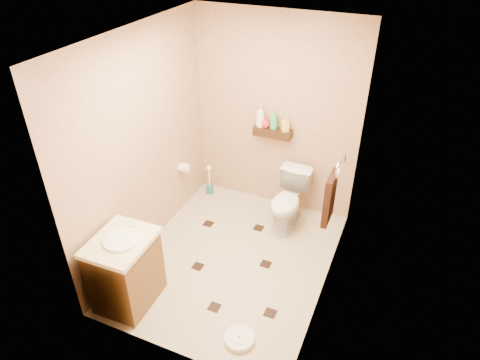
% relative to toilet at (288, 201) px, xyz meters
% --- Properties ---
extents(ground, '(2.50, 2.50, 0.00)m').
position_rel_toilet_xyz_m(ground, '(-0.34, -0.83, -0.34)').
color(ground, '#C2AE8E').
rests_on(ground, ground).
extents(wall_back, '(2.00, 0.04, 2.40)m').
position_rel_toilet_xyz_m(wall_back, '(-0.34, 0.42, 0.86)').
color(wall_back, tan).
rests_on(wall_back, ground).
extents(wall_front, '(2.00, 0.04, 2.40)m').
position_rel_toilet_xyz_m(wall_front, '(-0.34, -2.08, 0.86)').
color(wall_front, tan).
rests_on(wall_front, ground).
extents(wall_left, '(0.04, 2.50, 2.40)m').
position_rel_toilet_xyz_m(wall_left, '(-1.34, -0.83, 0.86)').
color(wall_left, tan).
rests_on(wall_left, ground).
extents(wall_right, '(0.04, 2.50, 2.40)m').
position_rel_toilet_xyz_m(wall_right, '(0.66, -0.83, 0.86)').
color(wall_right, tan).
rests_on(wall_right, ground).
extents(ceiling, '(2.00, 2.50, 0.02)m').
position_rel_toilet_xyz_m(ceiling, '(-0.34, -0.83, 2.06)').
color(ceiling, white).
rests_on(ceiling, wall_back).
extents(wall_shelf, '(0.46, 0.14, 0.10)m').
position_rel_toilet_xyz_m(wall_shelf, '(-0.34, 0.34, 0.68)').
color(wall_shelf, '#3D2710').
rests_on(wall_shelf, wall_back).
extents(floor_accents, '(1.27, 1.41, 0.01)m').
position_rel_toilet_xyz_m(floor_accents, '(-0.29, -0.88, -0.34)').
color(floor_accents, black).
rests_on(floor_accents, ground).
extents(toilet, '(0.39, 0.68, 0.68)m').
position_rel_toilet_xyz_m(toilet, '(0.00, 0.00, 0.00)').
color(toilet, white).
rests_on(toilet, ground).
extents(vanity, '(0.53, 0.63, 0.87)m').
position_rel_toilet_xyz_m(vanity, '(-1.04, -1.73, 0.05)').
color(vanity, brown).
rests_on(vanity, ground).
extents(bathroom_scale, '(0.33, 0.33, 0.06)m').
position_rel_toilet_xyz_m(bathroom_scale, '(0.13, -1.75, -0.31)').
color(bathroom_scale, white).
rests_on(bathroom_scale, ground).
extents(toilet_brush, '(0.10, 0.10, 0.43)m').
position_rel_toilet_xyz_m(toilet_brush, '(-1.16, 0.24, -0.19)').
color(toilet_brush, '#1B6C6E').
rests_on(toilet_brush, ground).
extents(towel_ring, '(0.12, 0.30, 0.76)m').
position_rel_toilet_xyz_m(towel_ring, '(0.57, -0.58, 0.61)').
color(towel_ring, silver).
rests_on(towel_ring, wall_right).
extents(toilet_paper, '(0.12, 0.11, 0.12)m').
position_rel_toilet_xyz_m(toilet_paper, '(-1.28, -0.18, 0.26)').
color(toilet_paper, white).
rests_on(toilet_paper, wall_left).
extents(bottle_a, '(0.15, 0.15, 0.27)m').
position_rel_toilet_xyz_m(bottle_a, '(-0.50, 0.34, 0.87)').
color(bottle_a, white).
rests_on(bottle_a, wall_shelf).
extents(bottle_b, '(0.09, 0.09, 0.14)m').
position_rel_toilet_xyz_m(bottle_b, '(-0.48, 0.34, 0.80)').
color(bottle_b, orange).
rests_on(bottle_b, wall_shelf).
extents(bottle_c, '(0.11, 0.11, 0.13)m').
position_rel_toilet_xyz_m(bottle_c, '(-0.43, 0.34, 0.79)').
color(bottle_c, red).
rests_on(bottle_c, wall_shelf).
extents(bottle_d, '(0.10, 0.10, 0.24)m').
position_rel_toilet_xyz_m(bottle_d, '(-0.33, 0.34, 0.85)').
color(bottle_d, '#38A964').
rests_on(bottle_d, wall_shelf).
extents(bottle_e, '(0.11, 0.11, 0.18)m').
position_rel_toilet_xyz_m(bottle_e, '(-0.20, 0.34, 0.82)').
color(bottle_e, '#FDC554').
rests_on(bottle_e, wall_shelf).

